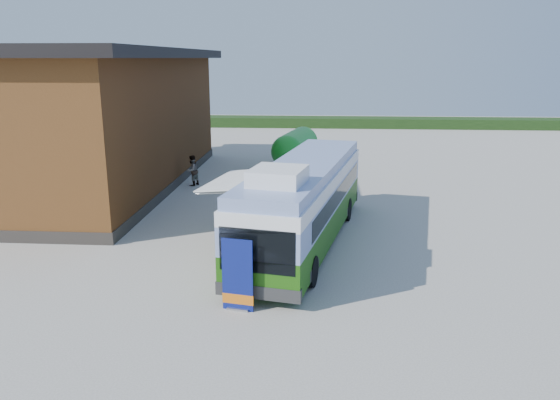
# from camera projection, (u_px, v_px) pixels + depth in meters

# --- Properties ---
(ground) EXTENTS (100.00, 100.00, 0.00)m
(ground) POSITION_uv_depth(u_px,v_px,m) (280.00, 249.00, 20.61)
(ground) COLOR #BCB7AD
(ground) RESTS_ON ground
(barn) EXTENTS (9.60, 21.20, 7.50)m
(barn) POSITION_uv_depth(u_px,v_px,m) (103.00, 122.00, 30.07)
(barn) COLOR brown
(barn) RESTS_ON ground
(hedge) EXTENTS (40.00, 3.00, 1.00)m
(hedge) POSITION_uv_depth(u_px,v_px,m) (383.00, 123.00, 56.61)
(hedge) COLOR #264419
(hedge) RESTS_ON ground
(bus) EXTENTS (4.88, 12.33, 3.71)m
(bus) POSITION_uv_depth(u_px,v_px,m) (304.00, 200.00, 20.80)
(bus) COLOR #2D6911
(bus) RESTS_ON ground
(awning) EXTENTS (3.18, 4.36, 0.50)m
(awning) POSITION_uv_depth(u_px,v_px,m) (248.00, 176.00, 20.51)
(awning) COLOR white
(awning) RESTS_ON ground
(banner) EXTENTS (0.92, 0.30, 2.15)m
(banner) POSITION_uv_depth(u_px,v_px,m) (238.00, 282.00, 15.41)
(banner) COLOR navy
(banner) RESTS_ON ground
(picnic_table) EXTENTS (1.68, 1.53, 0.87)m
(picnic_table) POSITION_uv_depth(u_px,v_px,m) (274.00, 205.00, 24.39)
(picnic_table) COLOR tan
(picnic_table) RESTS_ON ground
(person_a) EXTENTS (0.71, 0.58, 1.66)m
(person_a) POSITION_uv_depth(u_px,v_px,m) (242.00, 187.00, 26.83)
(person_a) COLOR #999999
(person_a) RESTS_ON ground
(person_b) EXTENTS (0.96, 1.04, 1.72)m
(person_b) POSITION_uv_depth(u_px,v_px,m) (192.00, 171.00, 30.69)
(person_b) COLOR #999999
(person_b) RESTS_ON ground
(slurry_tanker) EXTENTS (2.83, 6.61, 2.47)m
(slurry_tanker) POSITION_uv_depth(u_px,v_px,m) (295.00, 147.00, 35.29)
(slurry_tanker) COLOR #1B9726
(slurry_tanker) RESTS_ON ground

